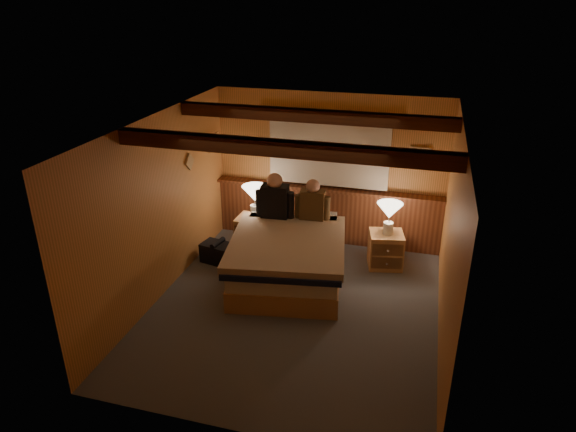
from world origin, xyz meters
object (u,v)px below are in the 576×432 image
at_px(bed, 288,257).
at_px(lamp_right, 389,213).
at_px(lamp_left, 255,195).
at_px(nightstand_right, 385,250).
at_px(nightstand_left, 253,233).
at_px(person_right, 313,203).
at_px(duffel_bag, 218,253).
at_px(person_left, 275,199).

height_order(bed, lamp_right, lamp_right).
distance_m(lamp_left, lamp_right, 2.04).
bearing_deg(nightstand_right, lamp_right, -50.34).
xyz_separation_m(nightstand_left, lamp_right, (2.06, -0.00, 0.60)).
distance_m(nightstand_left, person_right, 1.15).
bearing_deg(lamp_left, nightstand_right, -0.92).
bearing_deg(nightstand_left, lamp_right, 1.78).
bearing_deg(duffel_bag, person_right, 31.82).
xyz_separation_m(person_left, duffel_bag, (-0.78, -0.40, -0.79)).
height_order(lamp_left, person_left, person_left).
distance_m(bed, person_right, 0.91).
distance_m(nightstand_right, lamp_left, 2.12).
height_order(nightstand_right, duffel_bag, nightstand_right).
bearing_deg(lamp_left, person_left, -24.69).
height_order(bed, nightstand_left, bed).
distance_m(lamp_left, person_right, 0.93).
distance_m(lamp_right, duffel_bag, 2.60).
bearing_deg(person_right, nightstand_left, 173.18).
height_order(nightstand_right, person_right, person_right).
xyz_separation_m(lamp_right, duffel_bag, (-2.44, -0.53, -0.71)).
bearing_deg(lamp_right, nightstand_right, 141.66).
height_order(lamp_right, person_left, person_left).
xyz_separation_m(lamp_left, person_left, (0.37, -0.17, 0.05)).
height_order(person_left, person_right, person_left).
relative_size(person_left, duffel_bag, 1.30).
height_order(bed, nightstand_right, bed).
height_order(lamp_left, lamp_right, lamp_left).
distance_m(nightstand_right, duffel_bag, 2.49).
xyz_separation_m(bed, person_right, (0.18, 0.69, 0.57)).
distance_m(lamp_right, person_left, 1.67).
bearing_deg(lamp_left, person_right, -5.56).
bearing_deg(lamp_right, nightstand_left, 179.95).
bearing_deg(person_left, person_right, 3.89).
distance_m(nightstand_left, lamp_right, 2.15).
bearing_deg(person_right, nightstand_right, -0.76).
relative_size(lamp_right, person_left, 0.68).
bearing_deg(duffel_bag, nightstand_left, 66.64).
distance_m(lamp_right, person_right, 1.11).
relative_size(nightstand_right, lamp_right, 1.17).
xyz_separation_m(nightstand_left, duffel_bag, (-0.38, -0.54, -0.12)).
xyz_separation_m(nightstand_left, person_right, (0.95, -0.05, 0.65)).
distance_m(bed, nightstand_left, 1.07).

